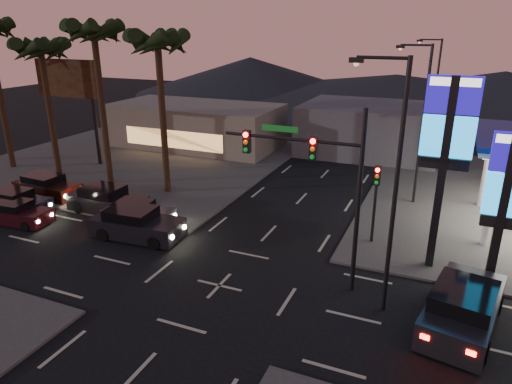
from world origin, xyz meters
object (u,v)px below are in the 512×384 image
at_px(pylon_sign_short, 506,189).
at_px(suv_station, 463,308).
at_px(pylon_sign_tall, 447,137).
at_px(car_lane_a_front, 136,224).
at_px(car_lane_a_mid, 16,213).
at_px(car_lane_a_rear, 15,202).
at_px(car_lane_b_mid, 107,200).
at_px(traffic_signal_mast, 318,172).
at_px(car_lane_b_front, 138,213).
at_px(car_lane_b_rear, 47,187).

distance_m(pylon_sign_short, suv_station, 5.26).
height_order(pylon_sign_tall, car_lane_a_front, pylon_sign_tall).
relative_size(pylon_sign_short, car_lane_a_mid, 1.68).
relative_size(car_lane_a_mid, car_lane_a_rear, 0.93).
bearing_deg(car_lane_a_mid, car_lane_a_front, 8.41).
distance_m(car_lane_b_mid, suv_station, 20.78).
height_order(pylon_sign_short, car_lane_a_rear, pylon_sign_short).
xyz_separation_m(car_lane_a_front, car_lane_b_mid, (-3.99, 2.36, -0.02)).
bearing_deg(suv_station, car_lane_a_rear, 176.33).
relative_size(car_lane_b_mid, suv_station, 0.87).
bearing_deg(traffic_signal_mast, car_lane_b_front, 168.70).
xyz_separation_m(pylon_sign_short, car_lane_b_rear, (-26.97, 1.02, -3.94)).
distance_m(pylon_sign_tall, car_lane_a_front, 16.24).
distance_m(traffic_signal_mast, car_lane_b_rear, 20.54).
bearing_deg(car_lane_b_mid, traffic_signal_mast, -12.10).
height_order(traffic_signal_mast, car_lane_b_rear, traffic_signal_mast).
bearing_deg(pylon_sign_tall, car_lane_b_mid, -178.61).
height_order(car_lane_b_rear, suv_station, suv_station).
height_order(pylon_sign_tall, pylon_sign_short, pylon_sign_tall).
bearing_deg(suv_station, pylon_sign_short, 72.69).
height_order(car_lane_b_front, car_lane_b_mid, car_lane_b_mid).
distance_m(pylon_sign_tall, car_lane_b_mid, 19.80).
height_order(pylon_sign_short, car_lane_a_front, pylon_sign_short).
distance_m(pylon_sign_tall, car_lane_b_rear, 25.12).
bearing_deg(car_lane_a_mid, traffic_signal_mast, 1.43).
bearing_deg(car_lane_a_front, suv_station, -5.73).
relative_size(pylon_sign_short, car_lane_b_mid, 1.39).
xyz_separation_m(pylon_sign_short, traffic_signal_mast, (-7.24, -2.51, 0.57)).
distance_m(car_lane_a_front, suv_station, 16.48).
height_order(pylon_sign_tall, car_lane_b_mid, pylon_sign_tall).
xyz_separation_m(pylon_sign_tall, car_lane_a_front, (-14.98, -2.82, -5.62)).
bearing_deg(pylon_sign_tall, car_lane_a_mid, -170.10).
distance_m(pylon_sign_tall, car_lane_a_rear, 24.96).
xyz_separation_m(pylon_sign_tall, traffic_signal_mast, (-4.74, -3.51, -1.17)).
distance_m(traffic_signal_mast, car_lane_b_front, 12.41).
distance_m(car_lane_a_rear, car_lane_b_front, 8.24).
height_order(car_lane_a_front, car_lane_b_mid, car_lane_a_front).
xyz_separation_m(pylon_sign_tall, pylon_sign_short, (2.50, -1.00, -1.74)).
bearing_deg(car_lane_b_front, suv_station, -10.42).
height_order(traffic_signal_mast, car_lane_b_front, traffic_signal_mast).
xyz_separation_m(traffic_signal_mast, suv_station, (6.16, -0.95, -4.38)).
height_order(pylon_sign_short, car_lane_b_front, pylon_sign_short).
bearing_deg(car_lane_b_mid, car_lane_a_mid, -136.84).
height_order(pylon_sign_tall, traffic_signal_mast, pylon_sign_tall).
bearing_deg(car_lane_a_front, pylon_sign_tall, 10.66).
relative_size(traffic_signal_mast, suv_station, 1.39).
relative_size(traffic_signal_mast, car_lane_b_rear, 1.66).
distance_m(pylon_sign_tall, pylon_sign_short, 3.20).
bearing_deg(suv_station, car_lane_b_rear, 170.18).
bearing_deg(car_lane_a_rear, traffic_signal_mast, -2.04).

